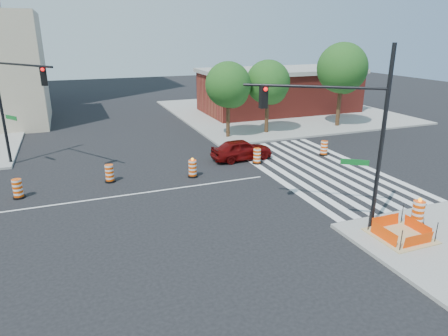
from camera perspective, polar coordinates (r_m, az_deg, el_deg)
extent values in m
plane|color=black|center=(21.89, -11.49, -3.50)|extent=(120.00, 120.00, 0.00)
cube|color=gray|center=(44.29, 7.73, 8.04)|extent=(22.00, 22.00, 0.15)
cube|color=silver|center=(24.26, 6.91, -1.01)|extent=(0.45, 13.50, 0.01)
cube|color=silver|center=(24.68, 8.75, -0.75)|extent=(0.45, 13.50, 0.01)
cube|color=silver|center=(25.13, 10.54, -0.49)|extent=(0.45, 13.50, 0.01)
cube|color=silver|center=(25.59, 12.26, -0.25)|extent=(0.45, 13.50, 0.01)
cube|color=silver|center=(26.08, 13.91, -0.02)|extent=(0.45, 13.50, 0.01)
cube|color=silver|center=(26.60, 15.51, 0.21)|extent=(0.45, 13.50, 0.01)
cube|color=silver|center=(27.13, 17.04, 0.42)|extent=(0.45, 13.50, 0.01)
cube|color=silver|center=(27.68, 18.51, 0.63)|extent=(0.45, 13.50, 0.01)
cube|color=silver|center=(21.88, -11.50, -3.49)|extent=(14.00, 0.12, 0.01)
cube|color=tan|center=(18.25, 23.86, -8.86)|extent=(2.20, 2.20, 0.05)
cube|color=#FF4205|center=(17.61, 26.01, -9.29)|extent=(1.44, 0.02, 0.55)
cube|color=#FF4205|center=(18.71, 22.05, -7.08)|extent=(1.44, 0.02, 0.55)
cube|color=#FF4205|center=(17.56, 21.85, -8.78)|extent=(0.02, 1.44, 0.55)
cube|color=#FF4205|center=(18.76, 25.94, -7.57)|extent=(0.02, 1.44, 0.55)
cylinder|color=black|center=(16.92, 23.97, -9.46)|extent=(0.04, 0.04, 0.90)
cylinder|color=black|center=(18.17, 28.06, -8.14)|extent=(0.04, 0.04, 0.90)
cylinder|color=black|center=(18.06, 20.00, -7.14)|extent=(0.04, 0.04, 0.90)
cylinder|color=black|center=(19.24, 24.09, -6.08)|extent=(0.04, 0.04, 0.90)
cube|color=maroon|center=(43.97, 7.85, 10.63)|extent=(16.00, 8.00, 4.20)
cube|color=gray|center=(43.71, 7.99, 13.61)|extent=(16.50, 8.50, 0.40)
imported|color=#5C0807|center=(26.91, 2.52, 2.66)|extent=(4.20, 1.84, 1.41)
cylinder|color=black|center=(17.38, 21.62, 3.55)|extent=(0.17, 0.17, 7.65)
cylinder|color=black|center=(16.83, 12.63, 11.27)|extent=(4.77, 3.39, 0.11)
cube|color=black|center=(17.05, 5.66, 10.09)|extent=(0.31, 0.27, 0.96)
sphere|color=#FF0C0C|center=(16.85, 5.98, 11.13)|extent=(0.17, 0.17, 0.17)
cube|color=#0C591E|center=(17.53, 18.17, 0.80)|extent=(0.96, 0.69, 0.24)
cylinder|color=black|center=(28.77, -29.39, 8.51)|extent=(0.18, 0.18, 8.13)
cylinder|color=black|center=(25.85, -27.07, 13.01)|extent=(3.50, 5.13, 0.12)
cube|color=black|center=(24.04, -24.37, 11.88)|extent=(0.33, 0.28, 1.02)
sphere|color=#FF0C0C|center=(23.83, -24.51, 12.68)|extent=(0.18, 0.18, 0.18)
cube|color=#0C591E|center=(28.03, -28.12, 6.37)|extent=(0.71, 1.04, 0.25)
cylinder|color=black|center=(19.61, 25.75, -7.13)|extent=(0.64, 0.64, 0.11)
cylinder|color=#EF4905|center=(19.40, 25.97, -5.70)|extent=(0.51, 0.51, 1.02)
sphere|color=#FF990C|center=(19.18, 26.22, -4.09)|extent=(0.17, 0.17, 0.17)
cylinder|color=#382314|center=(32.28, 0.58, 7.59)|extent=(0.31, 0.31, 3.84)
sphere|color=#164F1A|center=(31.90, 0.59, 11.82)|extent=(3.60, 3.60, 3.60)
sphere|color=#164F1A|center=(32.42, 1.20, 10.86)|extent=(2.64, 2.64, 2.64)
sphere|color=#164F1A|center=(31.63, 0.06, 11.11)|extent=(2.40, 2.40, 2.40)
cylinder|color=#382314|center=(33.98, 6.15, 8.07)|extent=(0.32, 0.32, 3.85)
sphere|color=#164F1A|center=(33.63, 6.29, 12.10)|extent=(3.61, 3.61, 3.61)
sphere|color=#164F1A|center=(34.19, 6.78, 11.17)|extent=(2.65, 2.65, 2.65)
sphere|color=#164F1A|center=(33.31, 5.81, 11.43)|extent=(2.41, 2.41, 2.41)
cylinder|color=#382314|center=(37.72, 16.12, 9.13)|extent=(0.36, 0.36, 4.68)
sphere|color=#164F1A|center=(37.38, 16.53, 13.55)|extent=(4.39, 4.39, 4.39)
sphere|color=#164F1A|center=(38.05, 16.81, 12.49)|extent=(3.22, 3.22, 3.22)
sphere|color=#164F1A|center=(36.97, 16.12, 12.85)|extent=(2.92, 2.92, 2.92)
cylinder|color=black|center=(23.37, -27.22, -3.71)|extent=(0.60, 0.60, 0.10)
cylinder|color=#EF4905|center=(23.20, -27.40, -2.56)|extent=(0.48, 0.48, 0.95)
cylinder|color=black|center=(23.92, -15.94, -1.79)|extent=(0.60, 0.60, 0.10)
cylinder|color=#EF4905|center=(23.76, -16.04, -0.66)|extent=(0.48, 0.48, 0.95)
cylinder|color=black|center=(23.88, -4.48, -1.14)|extent=(0.60, 0.60, 0.10)
cylinder|color=#EF4905|center=(23.72, -4.51, 0.00)|extent=(0.48, 0.48, 0.95)
sphere|color=#FF990C|center=(23.55, -4.54, 1.27)|extent=(0.16, 0.16, 0.16)
cylinder|color=black|center=(26.31, 4.71, 0.74)|extent=(0.60, 0.60, 0.10)
cylinder|color=#EF4905|center=(26.16, 4.74, 1.78)|extent=(0.48, 0.48, 0.95)
cylinder|color=black|center=(28.90, 14.03, 1.89)|extent=(0.60, 0.60, 0.10)
cylinder|color=#EF4905|center=(28.76, 14.11, 2.84)|extent=(0.48, 0.48, 0.95)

